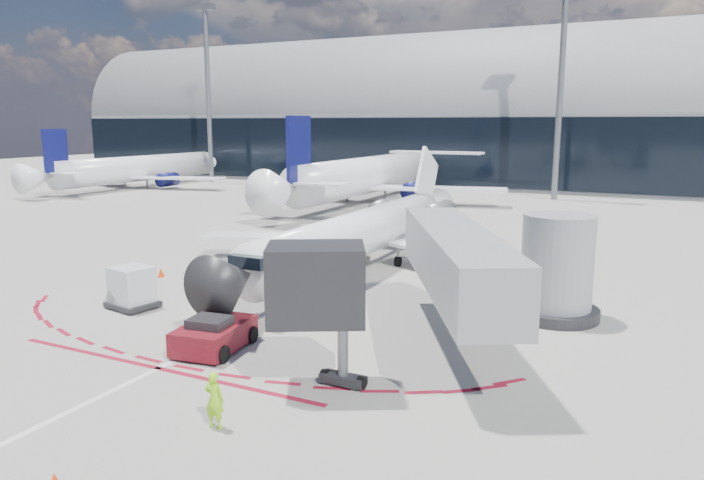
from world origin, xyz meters
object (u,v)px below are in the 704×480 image
at_px(ramp_worker, 214,400).
at_px(uld_container, 132,288).
at_px(pushback_tug, 214,335).
at_px(regional_jet, 367,230).

xyz_separation_m(ramp_worker, uld_container, (-11.26, 7.95, 0.13)).
bearing_deg(pushback_tug, regional_jet, 84.31).
relative_size(pushback_tug, uld_container, 2.24).
bearing_deg(uld_container, pushback_tug, -11.10).
relative_size(regional_jet, uld_container, 11.64).
bearing_deg(ramp_worker, uld_container, -38.16).
xyz_separation_m(regional_jet, pushback_tug, (0.47, -15.43, -1.77)).
distance_m(ramp_worker, uld_container, 13.78).
xyz_separation_m(regional_jet, ramp_worker, (4.58, -20.60, -1.51)).
distance_m(pushback_tug, uld_container, 7.68).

